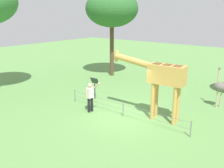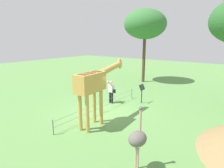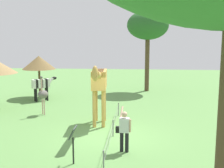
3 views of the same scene
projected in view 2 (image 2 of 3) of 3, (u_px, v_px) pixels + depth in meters
The scene contains 7 objects.
ground_plane at pixel (103, 112), 11.54m from camera, with size 60.00×60.00×0.00m, color #60934C.
giraffe at pixel (94, 84), 9.42m from camera, with size 3.84×0.83×3.24m.
visitor at pixel (111, 90), 13.04m from camera, with size 0.70×0.59×1.67m.
ostrich at pixel (138, 139), 6.17m from camera, with size 0.70×0.56×2.25m.
tree_northeast at pixel (145, 24), 18.58m from camera, with size 4.12×4.12×7.18m.
info_sign at pixel (142, 90), 13.01m from camera, with size 0.56×0.21×1.32m.
wire_fence at pixel (102, 106), 11.50m from camera, with size 7.05×0.05×0.75m.
Camera 2 is at (-8.36, -6.92, 4.31)m, focal length 30.70 mm.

